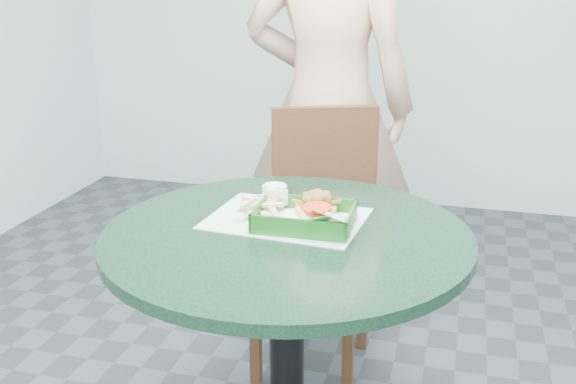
% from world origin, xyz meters
% --- Properties ---
extents(cafe_table, '(0.92, 0.92, 0.75)m').
position_xyz_m(cafe_table, '(0.00, 0.00, 0.58)').
color(cafe_table, black).
rests_on(cafe_table, floor).
extents(dining_chair, '(0.38, 0.38, 0.93)m').
position_xyz_m(dining_chair, '(-0.07, 0.68, 0.53)').
color(dining_chair, '#361D13').
rests_on(dining_chair, floor).
extents(diner_person, '(0.80, 0.54, 2.13)m').
position_xyz_m(diner_person, '(-0.10, 0.97, 1.07)').
color(diner_person, tan).
rests_on(diner_person, floor).
extents(placemat, '(0.42, 0.33, 0.00)m').
position_xyz_m(placemat, '(-0.02, 0.08, 0.75)').
color(placemat, silver).
rests_on(placemat, cafe_table).
extents(food_basket, '(0.24, 0.18, 0.05)m').
position_xyz_m(food_basket, '(0.04, 0.04, 0.77)').
color(food_basket, '#155916').
rests_on(food_basket, placemat).
extents(crab_sandwich, '(0.11, 0.11, 0.07)m').
position_xyz_m(crab_sandwich, '(0.05, 0.10, 0.80)').
color(crab_sandwich, gold).
rests_on(crab_sandwich, food_basket).
extents(fries_pile, '(0.13, 0.14, 0.05)m').
position_xyz_m(fries_pile, '(-0.08, 0.09, 0.79)').
color(fries_pile, beige).
rests_on(fries_pile, food_basket).
extents(sauce_ramekin, '(0.07, 0.07, 0.04)m').
position_xyz_m(sauce_ramekin, '(-0.07, 0.15, 0.80)').
color(sauce_ramekin, silver).
rests_on(sauce_ramekin, food_basket).
extents(garnish_cup, '(0.12, 0.12, 0.05)m').
position_xyz_m(garnish_cup, '(0.08, 0.01, 0.79)').
color(garnish_cup, white).
rests_on(garnish_cup, food_basket).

